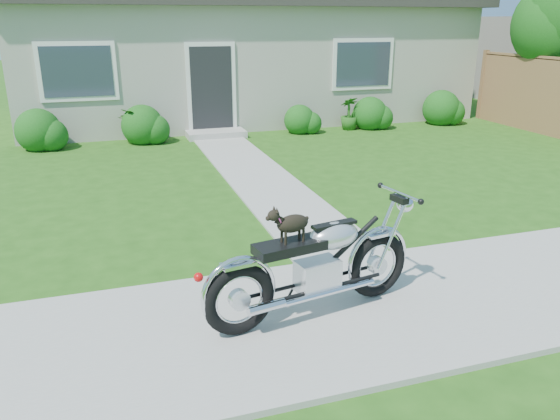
# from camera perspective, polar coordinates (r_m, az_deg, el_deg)

# --- Properties ---
(ground) EXTENTS (80.00, 80.00, 0.00)m
(ground) POSITION_cam_1_polar(r_m,az_deg,el_deg) (6.45, 23.21, -7.00)
(ground) COLOR #235114
(ground) RESTS_ON ground
(sidewalk) EXTENTS (24.00, 2.20, 0.04)m
(sidewalk) POSITION_cam_1_polar(r_m,az_deg,el_deg) (6.44, 23.23, -6.84)
(sidewalk) COLOR #9E9B93
(sidewalk) RESTS_ON ground
(walkway) EXTENTS (1.20, 8.00, 0.03)m
(walkway) POSITION_cam_1_polar(r_m,az_deg,el_deg) (9.97, -2.52, 3.70)
(walkway) COLOR #9E9B93
(walkway) RESTS_ON ground
(house) EXTENTS (12.60, 7.03, 4.50)m
(house) POSITION_cam_1_polar(r_m,az_deg,el_deg) (16.76, -4.14, 17.39)
(house) COLOR #B4AEA2
(house) RESTS_ON ground
(shrub_row) EXTENTS (11.07, 0.99, 0.99)m
(shrub_row) POSITION_cam_1_polar(r_m,az_deg,el_deg) (13.51, -1.45, 9.48)
(shrub_row) COLOR #185316
(shrub_row) RESTS_ON ground
(potted_plant_left) EXTENTS (0.89, 0.93, 0.81)m
(potted_plant_left) POSITION_cam_1_polar(r_m,az_deg,el_deg) (13.04, -14.86, 8.53)
(potted_plant_left) COLOR #265316
(potted_plant_left) RESTS_ON ground
(potted_plant_right) EXTENTS (0.56, 0.56, 0.83)m
(potted_plant_right) POSITION_cam_1_polar(r_m,az_deg,el_deg) (14.34, 7.27, 9.98)
(potted_plant_right) COLOR #235C19
(potted_plant_right) RESTS_ON ground
(motorcycle_with_dog) EXTENTS (2.21, 0.72, 1.11)m
(motorcycle_with_dog) POSITION_cam_1_polar(r_m,az_deg,el_deg) (5.09, 3.96, -5.71)
(motorcycle_with_dog) COLOR black
(motorcycle_with_dog) RESTS_ON sidewalk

